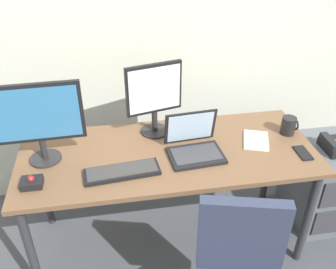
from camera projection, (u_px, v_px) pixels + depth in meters
The scene contains 13 objects.
ground_plane at pixel (168, 239), 2.63m from camera, with size 8.00×8.00×0.00m, color #42464D.
back_wall at pixel (150, 9), 2.45m from camera, with size 6.00×0.10×2.80m, color beige.
desk at pixel (168, 162), 2.26m from camera, with size 1.75×0.72×0.75m.
file_cabinet at pixel (324, 182), 2.68m from camera, with size 0.42×0.53×0.59m.
desk_phone at pixel (336, 146), 2.49m from camera, with size 0.17×0.20×0.09m.
monitor_main at pixel (37, 118), 2.00m from camera, with size 0.50×0.18×0.48m.
monitor_side at pixel (154, 95), 2.26m from camera, with size 0.35×0.18×0.46m.
keyboard at pixel (122, 172), 2.04m from camera, with size 0.42×0.17×0.03m.
laptop at pixel (194, 145), 2.18m from camera, with size 0.33×0.29×0.24m.
trackball_mouse at pixel (32, 182), 1.95m from camera, with size 0.11×0.09×0.07m.
coffee_mug at pixel (289, 126), 2.35m from camera, with size 0.10×0.09×0.11m.
paper_notepad at pixel (256, 140), 2.31m from camera, with size 0.15×0.21×0.01m, color white.
cell_phone at pixel (303, 153), 2.20m from camera, with size 0.07×0.14×0.01m, color black.
Camera 1 is at (-0.30, -1.78, 2.05)m, focal length 40.11 mm.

